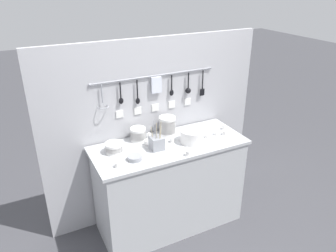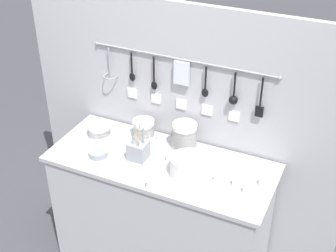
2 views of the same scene
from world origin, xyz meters
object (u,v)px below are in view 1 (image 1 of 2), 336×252
(bowl_stack_nested_right, at_px, (167,126))
(cup_beside_plates, at_px, (225,133))
(bowl_stack_tall_left, at_px, (114,148))
(cup_back_left, at_px, (216,133))
(bowl_stack_wide_centre, at_px, (138,134))
(cup_front_left, at_px, (117,165))
(cup_front_right, at_px, (188,153))
(cutlery_caddy, at_px, (157,143))
(steel_mixing_bowl, at_px, (135,158))
(cup_edge_far, at_px, (149,135))
(cup_edge_near, at_px, (172,140))
(cup_mid_row, at_px, (207,135))
(cup_back_right, at_px, (224,127))
(plate_stack, at_px, (192,136))
(cup_by_caddy, at_px, (146,143))

(bowl_stack_nested_right, bearing_deg, cup_beside_plates, -27.84)
(bowl_stack_tall_left, relative_size, cup_back_left, 3.49)
(bowl_stack_wide_centre, distance_m, cup_front_left, 0.50)
(cup_front_right, xyz_separation_m, cup_back_left, (0.45, 0.23, 0.00))
(cutlery_caddy, distance_m, cup_beside_plates, 0.72)
(steel_mixing_bowl, relative_size, cup_edge_far, 2.76)
(cutlery_caddy, xyz_separation_m, cup_edge_near, (0.19, 0.06, -0.04))
(cup_mid_row, height_order, cup_back_right, same)
(bowl_stack_nested_right, distance_m, steel_mixing_bowl, 0.57)
(steel_mixing_bowl, height_order, cup_back_right, cup_back_right)
(plate_stack, relative_size, cup_mid_row, 4.86)
(cup_front_right, bearing_deg, cup_beside_plates, 19.97)
(cup_edge_near, distance_m, cup_beside_plates, 0.54)
(bowl_stack_wide_centre, height_order, bowl_stack_nested_right, bowl_stack_nested_right)
(bowl_stack_tall_left, height_order, cup_back_left, bowl_stack_tall_left)
(cup_edge_near, distance_m, cup_back_right, 0.60)
(cup_front_left, distance_m, cup_by_caddy, 0.44)
(cutlery_caddy, bearing_deg, cup_beside_plates, -2.90)
(bowl_stack_wide_centre, distance_m, cutlery_caddy, 0.25)
(cup_by_caddy, bearing_deg, cup_edge_far, 54.46)
(bowl_stack_nested_right, relative_size, cup_back_right, 4.12)
(cup_front_right, bearing_deg, cup_back_right, 26.59)
(cup_edge_near, bearing_deg, steel_mixing_bowl, -161.70)
(bowl_stack_wide_centre, bearing_deg, cup_front_left, -132.24)
(bowl_stack_wide_centre, bearing_deg, cutlery_caddy, -70.10)
(bowl_stack_wide_centre, distance_m, cup_mid_row, 0.66)
(cutlery_caddy, distance_m, cup_back_left, 0.64)
(bowl_stack_wide_centre, xyz_separation_m, cup_front_right, (0.28, -0.46, -0.04))
(cutlery_caddy, distance_m, cup_edge_far, 0.24)
(cup_by_caddy, bearing_deg, cup_mid_row, -12.22)
(bowl_stack_wide_centre, xyz_separation_m, cup_back_left, (0.73, -0.24, -0.04))
(cup_edge_near, distance_m, cup_edge_far, 0.24)
(bowl_stack_tall_left, xyz_separation_m, cup_mid_row, (0.89, -0.12, -0.02))
(bowl_stack_tall_left, relative_size, cup_beside_plates, 3.49)
(bowl_stack_tall_left, distance_m, cup_back_left, 1.01)
(bowl_stack_tall_left, distance_m, cup_mid_row, 0.90)
(cup_front_left, relative_size, cup_front_right, 1.00)
(cup_by_caddy, distance_m, cup_back_left, 0.71)
(cup_back_left, bearing_deg, cup_edge_near, 172.88)
(bowl_stack_wide_centre, xyz_separation_m, cup_mid_row, (0.61, -0.24, -0.04))
(steel_mixing_bowl, bearing_deg, cup_beside_plates, 3.03)
(bowl_stack_nested_right, distance_m, cup_by_caddy, 0.30)
(cup_edge_far, height_order, cup_back_left, same)
(cup_by_caddy, distance_m, cup_front_right, 0.42)
(bowl_stack_tall_left, bearing_deg, cup_back_left, -6.50)
(bowl_stack_tall_left, relative_size, plate_stack, 0.72)
(plate_stack, relative_size, cup_edge_near, 4.86)
(bowl_stack_tall_left, bearing_deg, cup_back_right, -2.23)
(bowl_stack_wide_centre, relative_size, steel_mixing_bowl, 1.20)
(bowl_stack_tall_left, relative_size, cup_front_right, 3.49)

